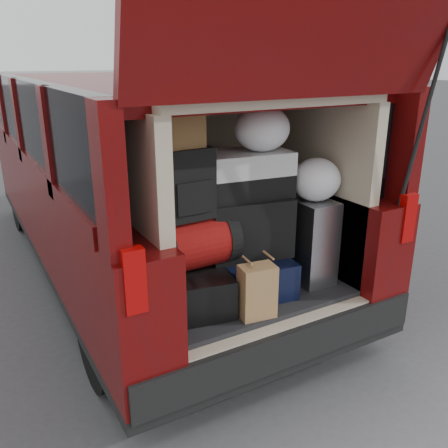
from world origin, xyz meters
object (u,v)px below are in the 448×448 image
(black_soft_case, at_px, (247,226))
(red_duffel, at_px, (194,242))
(backpack, at_px, (187,184))
(twotone_duffel, at_px, (240,175))
(silver_roller, at_px, (308,239))
(navy_hardshell, at_px, (250,272))
(kraft_bag, at_px, (257,291))
(black_hardshell, at_px, (187,285))

(black_soft_case, bearing_deg, red_duffel, -166.47)
(red_duffel, bearing_deg, backpack, -158.50)
(backpack, distance_m, twotone_duffel, 0.39)
(silver_roller, distance_m, twotone_duffel, 0.65)
(red_duffel, xyz_separation_m, black_soft_case, (0.38, 0.02, 0.02))
(silver_roller, xyz_separation_m, red_duffel, (-0.79, 0.06, 0.12))
(backpack, bearing_deg, silver_roller, -5.87)
(navy_hardshell, xyz_separation_m, red_duffel, (-0.38, 0.01, 0.27))
(kraft_bag, bearing_deg, red_duffel, 134.14)
(backpack, bearing_deg, twotone_duffel, 9.59)
(navy_hardshell, bearing_deg, black_soft_case, 111.24)
(navy_hardshell, distance_m, backpack, 0.75)
(silver_roller, bearing_deg, black_soft_case, 169.28)
(black_hardshell, xyz_separation_m, kraft_bag, (0.27, -0.33, 0.04))
(black_soft_case, bearing_deg, black_hardshell, -168.84)
(black_hardshell, distance_m, kraft_bag, 0.43)
(silver_roller, xyz_separation_m, black_soft_case, (-0.41, 0.09, 0.14))
(black_hardshell, xyz_separation_m, backpack, (0.00, -0.03, 0.62))
(black_hardshell, distance_m, twotone_duffel, 0.72)
(kraft_bag, bearing_deg, silver_roller, 32.06)
(black_hardshell, relative_size, navy_hardshell, 1.12)
(navy_hardshell, height_order, red_duffel, red_duffel)
(black_soft_case, xyz_separation_m, backpack, (-0.42, -0.04, 0.33))
(black_soft_case, bearing_deg, kraft_bag, -102.91)
(red_duffel, distance_m, backpack, 0.35)
(silver_roller, relative_size, red_duffel, 1.14)
(black_hardshell, bearing_deg, twotone_duffel, 18.42)
(red_duffel, height_order, twotone_duffel, twotone_duffel)
(navy_hardshell, bearing_deg, black_hardshell, -175.79)
(silver_roller, relative_size, backpack, 1.39)
(black_soft_case, distance_m, backpack, 0.53)
(navy_hardshell, xyz_separation_m, black_soft_case, (-0.01, 0.03, 0.30))
(twotone_duffel, bearing_deg, black_soft_case, -49.54)
(red_duffel, bearing_deg, navy_hardshell, -1.49)
(black_hardshell, distance_m, red_duffel, 0.27)
(kraft_bag, distance_m, black_soft_case, 0.45)
(black_hardshell, bearing_deg, backpack, -75.38)
(navy_hardshell, xyz_separation_m, kraft_bag, (-0.15, -0.31, 0.04))
(black_hardshell, relative_size, twotone_duffel, 0.96)
(kraft_bag, xyz_separation_m, twotone_duffel, (0.11, 0.38, 0.57))
(black_soft_case, height_order, twotone_duffel, twotone_duffel)
(kraft_bag, bearing_deg, twotone_duffel, 81.27)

